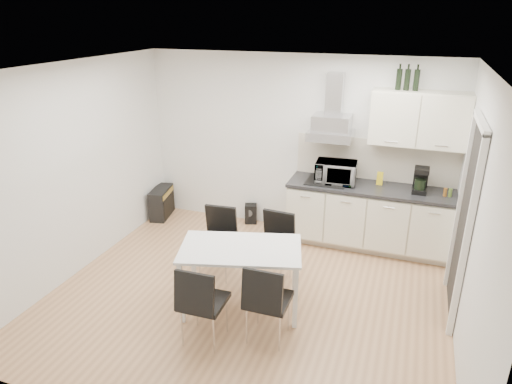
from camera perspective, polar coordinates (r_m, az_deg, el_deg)
ground at (r=5.51m, az=-1.03°, el=-12.83°), size 4.50×4.50×0.00m
wall_back at (r=6.71m, az=4.93°, el=5.81°), size 4.50×0.10×2.60m
wall_front at (r=3.31m, az=-13.69°, el=-12.39°), size 4.50×0.10×2.60m
wall_left at (r=6.02m, az=-21.61°, el=2.49°), size 0.10×4.00×2.60m
wall_right at (r=4.67m, az=25.76°, el=-3.60°), size 0.10×4.00×2.60m
ceiling at (r=4.58m, az=-1.25°, el=15.11°), size 4.50×4.50×0.00m
doorway at (r=5.26m, az=24.41°, el=-3.59°), size 0.08×1.04×2.10m
kitchenette at (r=6.42m, az=14.46°, el=0.03°), size 2.22×0.64×2.52m
dining_table at (r=5.00m, az=-1.93°, el=-7.87°), size 1.45×1.06×0.75m
chair_far_left at (r=5.70m, az=-4.95°, el=-6.50°), size 0.48×0.53×0.88m
chair_far_right at (r=5.55m, az=2.14°, el=-7.26°), size 0.47×0.53×0.88m
chair_near_left at (r=4.67m, az=-6.52°, el=-13.54°), size 0.45×0.51×0.88m
chair_near_right at (r=4.67m, az=1.55°, el=-13.43°), size 0.44×0.50×0.88m
guitar_amp at (r=7.55m, az=-11.72°, el=-1.28°), size 0.36×0.61×0.48m
floor_speaker at (r=7.20m, az=-0.65°, el=-2.71°), size 0.23×0.21×0.31m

